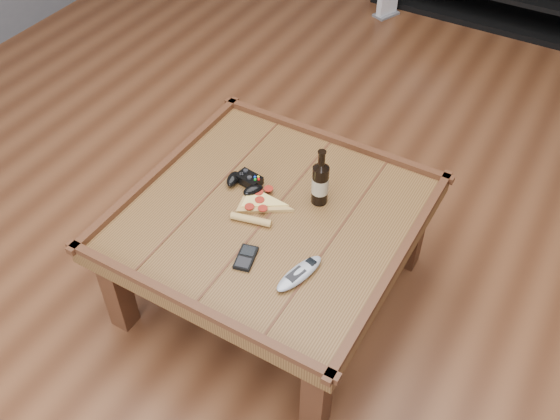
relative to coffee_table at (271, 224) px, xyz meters
The scene contains 8 objects.
ground 0.39m from the coffee_table, ahead, with size 6.00×6.00×0.00m, color #4F2916.
coffee_table is the anchor object (origin of this frame).
beer_bottle 0.24m from the coffee_table, 49.58° to the left, with size 0.06×0.06×0.24m.
game_controller 0.19m from the coffee_table, 154.59° to the left, with size 0.17×0.12×0.05m.
pizza_slice 0.09m from the coffee_table, behind, with size 0.22×0.30×0.03m.
smartphone 0.24m from the coffee_table, 80.39° to the right, with size 0.08×0.12×0.01m.
remote_control 0.32m from the coffee_table, 41.75° to the right, with size 0.11×0.21×0.03m.
game_console 2.48m from the coffee_table, 102.42° to the left, with size 0.15×0.19×0.22m.
Camera 1 is at (0.83, -1.36, 2.04)m, focal length 40.00 mm.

